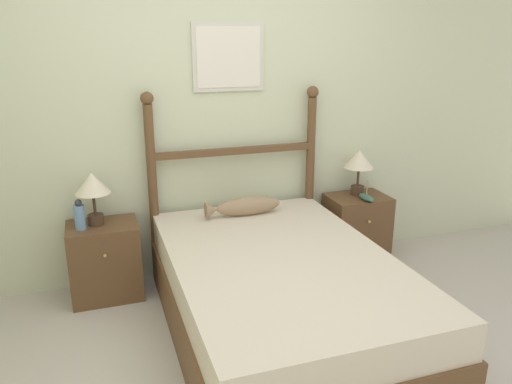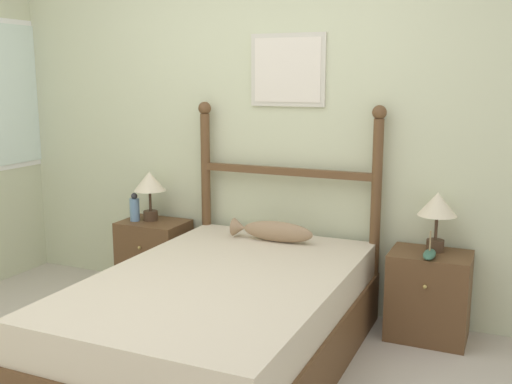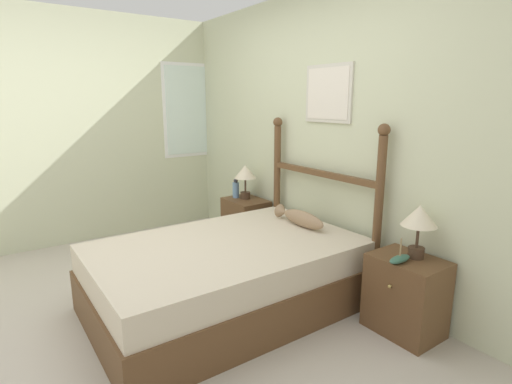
# 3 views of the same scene
# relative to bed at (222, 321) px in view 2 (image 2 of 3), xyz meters

# --- Properties ---
(wall_back) EXTENTS (6.40, 0.08, 2.55)m
(wall_back) POSITION_rel_bed_xyz_m (-0.17, 1.08, 1.01)
(wall_back) COLOR beige
(wall_back) RESTS_ON ground_plane
(bed) EXTENTS (1.32, 2.02, 0.53)m
(bed) POSITION_rel_bed_xyz_m (0.00, 0.00, 0.00)
(bed) COLOR brown
(bed) RESTS_ON ground_plane
(headboard) EXTENTS (1.35, 0.09, 1.43)m
(headboard) POSITION_rel_bed_xyz_m (0.00, 0.98, 0.53)
(headboard) COLOR brown
(headboard) RESTS_ON ground_plane
(nightstand_left) EXTENTS (0.48, 0.38, 0.55)m
(nightstand_left) POSITION_rel_bed_xyz_m (-1.00, 0.84, 0.01)
(nightstand_left) COLOR brown
(nightstand_left) RESTS_ON ground_plane
(nightstand_right) EXTENTS (0.48, 0.38, 0.55)m
(nightstand_right) POSITION_rel_bed_xyz_m (1.00, 0.84, 0.01)
(nightstand_right) COLOR brown
(nightstand_right) RESTS_ON ground_plane
(table_lamp_left) EXTENTS (0.24, 0.24, 0.37)m
(table_lamp_left) POSITION_rel_bed_xyz_m (-1.04, 0.86, 0.56)
(table_lamp_left) COLOR #422D1E
(table_lamp_left) RESTS_ON nightstand_left
(table_lamp_right) EXTENTS (0.24, 0.24, 0.37)m
(table_lamp_right) POSITION_rel_bed_xyz_m (1.02, 0.89, 0.56)
(table_lamp_right) COLOR #422D1E
(table_lamp_right) RESTS_ON nightstand_right
(bottle) EXTENTS (0.07, 0.07, 0.21)m
(bottle) POSITION_rel_bed_xyz_m (-1.14, 0.80, 0.38)
(bottle) COLOR #668CB2
(bottle) RESTS_ON nightstand_left
(model_boat) EXTENTS (0.07, 0.19, 0.17)m
(model_boat) POSITION_rel_bed_xyz_m (1.01, 0.73, 0.31)
(model_boat) COLOR #386651
(model_boat) RESTS_ON nightstand_right
(fish_pillow) EXTENTS (0.57, 0.12, 0.14)m
(fish_pillow) POSITION_rel_bed_xyz_m (-0.01, 0.75, 0.34)
(fish_pillow) COLOR #997A5B
(fish_pillow) RESTS_ON bed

